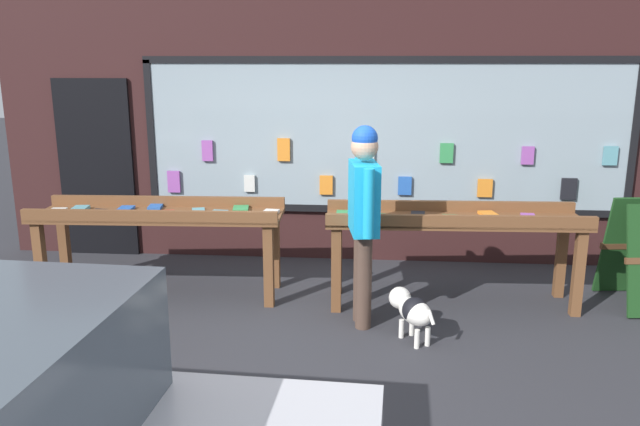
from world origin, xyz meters
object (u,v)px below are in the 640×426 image
at_px(display_table_left, 160,221).
at_px(display_table_right, 454,228).
at_px(person_browsing, 364,210).
at_px(small_dog, 412,309).
at_px(sandwich_board_sign, 640,253).

height_order(display_table_left, display_table_right, display_table_right).
relative_size(display_table_left, person_browsing, 1.37).
relative_size(display_table_left, small_dog, 4.65).
bearing_deg(display_table_left, small_dog, -19.32).
bearing_deg(person_browsing, display_table_right, -65.41).
xyz_separation_m(display_table_left, person_browsing, (2.00, -0.55, 0.29)).
xyz_separation_m(display_table_left, sandwich_board_sign, (4.62, 0.13, -0.24)).
relative_size(person_browsing, sandwich_board_sign, 1.74).
distance_m(small_dog, sandwich_board_sign, 2.41).
distance_m(display_table_left, person_browsing, 2.10).
relative_size(display_table_right, sandwich_board_sign, 2.38).
distance_m(display_table_right, small_dog, 1.07).
bearing_deg(display_table_left, sandwich_board_sign, 1.61).
bearing_deg(sandwich_board_sign, person_browsing, -172.22).
bearing_deg(sandwich_board_sign, small_dog, -162.76).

